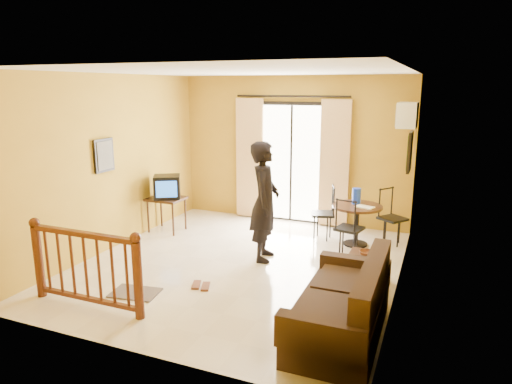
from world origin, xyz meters
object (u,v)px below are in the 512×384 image
at_px(television, 167,187).
at_px(coffee_table, 365,269).
at_px(sofa, 345,308).
at_px(standing_person, 265,202).
at_px(dining_table, 357,214).

bearing_deg(television, coffee_table, -46.27).
relative_size(sofa, standing_person, 0.99).
bearing_deg(television, standing_person, -45.97).
bearing_deg(dining_table, sofa, -82.04).
bearing_deg(sofa, coffee_table, 89.94).
xyz_separation_m(television, coffee_table, (3.72, -1.08, -0.58)).
xyz_separation_m(dining_table, coffee_table, (0.41, -1.64, -0.28)).
distance_m(dining_table, sofa, 2.98).
xyz_separation_m(dining_table, standing_person, (-1.19, -1.16, 0.37)).
xyz_separation_m(television, sofa, (3.72, -2.38, -0.51)).
height_order(television, coffee_table, television).
bearing_deg(dining_table, standing_person, -135.79).
xyz_separation_m(television, standing_person, (2.12, -0.61, 0.07)).
relative_size(television, coffee_table, 0.69).
bearing_deg(sofa, standing_person, 131.70).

